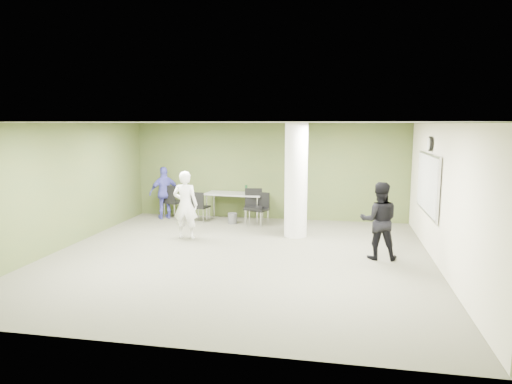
% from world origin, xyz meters
% --- Properties ---
extents(floor, '(8.00, 8.00, 0.00)m').
position_xyz_m(floor, '(0.00, 0.00, 0.00)').
color(floor, '#4E4D3D').
rests_on(floor, ground).
extents(ceiling, '(8.00, 8.00, 0.00)m').
position_xyz_m(ceiling, '(0.00, 0.00, 2.80)').
color(ceiling, white).
rests_on(ceiling, wall_back).
extents(wall_back, '(8.00, 2.80, 0.02)m').
position_xyz_m(wall_back, '(0.00, 4.00, 1.40)').
color(wall_back, '#525C2B').
rests_on(wall_back, floor).
extents(wall_left, '(0.02, 8.00, 2.80)m').
position_xyz_m(wall_left, '(-4.00, 0.00, 1.40)').
color(wall_left, '#525C2B').
rests_on(wall_left, floor).
extents(wall_right_cream, '(0.02, 8.00, 2.80)m').
position_xyz_m(wall_right_cream, '(4.00, 0.00, 1.40)').
color(wall_right_cream, beige).
rests_on(wall_right_cream, floor).
extents(column, '(0.56, 0.56, 2.80)m').
position_xyz_m(column, '(1.00, 2.00, 1.40)').
color(column, silver).
rests_on(column, floor).
extents(whiteboard, '(0.05, 2.30, 1.30)m').
position_xyz_m(whiteboard, '(3.92, 1.20, 1.50)').
color(whiteboard, silver).
rests_on(whiteboard, wall_right_cream).
extents(wall_clock, '(0.06, 0.32, 0.32)m').
position_xyz_m(wall_clock, '(3.92, 1.20, 2.35)').
color(wall_clock, black).
rests_on(wall_clock, wall_right_cream).
extents(folding_table, '(1.73, 0.87, 1.05)m').
position_xyz_m(folding_table, '(-0.90, 3.55, 0.75)').
color(folding_table, gray).
rests_on(folding_table, floor).
extents(wastebasket, '(0.25, 0.25, 0.29)m').
position_xyz_m(wastebasket, '(-0.88, 3.11, 0.15)').
color(wastebasket, '#4C4C4C').
rests_on(wastebasket, floor).
extents(chair_back_left, '(0.64, 0.64, 1.00)m').
position_xyz_m(chair_back_left, '(-2.78, 3.44, 0.58)').
color(chair_back_left, black).
rests_on(chair_back_left, floor).
extents(chair_back_right, '(0.51, 0.51, 0.88)m').
position_xyz_m(chair_back_right, '(-1.85, 3.11, 0.51)').
color(chair_back_right, black).
rests_on(chair_back_right, floor).
extents(chair_table_left, '(0.56, 0.56, 1.00)m').
position_xyz_m(chair_table_left, '(-0.28, 3.09, 0.59)').
color(chair_table_left, black).
rests_on(chair_table_left, floor).
extents(chair_table_right, '(0.58, 0.58, 0.90)m').
position_xyz_m(chair_table_right, '(-0.08, 3.09, 0.52)').
color(chair_table_right, black).
rests_on(chair_table_right, floor).
extents(woman_white, '(0.62, 0.42, 1.65)m').
position_xyz_m(woman_white, '(-1.61, 1.29, 0.83)').
color(woman_white, white).
rests_on(woman_white, floor).
extents(man_black, '(0.79, 0.63, 1.61)m').
position_xyz_m(man_black, '(2.88, 0.41, 0.80)').
color(man_black, black).
rests_on(man_black, floor).
extents(man_blue, '(0.95, 0.81, 1.53)m').
position_xyz_m(man_blue, '(-2.98, 3.40, 0.77)').
color(man_blue, '#4647AF').
rests_on(man_blue, floor).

